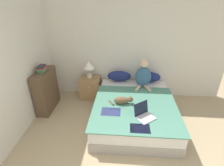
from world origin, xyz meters
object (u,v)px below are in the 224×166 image
at_px(pillow_far, 148,77).
at_px(book_stack_top, 42,69).
at_px(bookshelf, 46,91).
at_px(laptop_open, 144,115).
at_px(nightstand, 90,87).
at_px(cat_tabby, 123,100).
at_px(person_sitting, 143,76).
at_px(pillow_near, 119,76).
at_px(bed, 134,110).
at_px(table_lamp, 89,66).

height_order(pillow_far, book_stack_top, book_stack_top).
bearing_deg(bookshelf, laptop_open, -19.49).
distance_m(laptop_open, nightstand, 1.90).
height_order(pillow_far, nightstand, pillow_far).
bearing_deg(cat_tabby, person_sitting, 55.88).
height_order(pillow_near, nightstand, pillow_near).
height_order(pillow_far, laptop_open, pillow_far).
height_order(nightstand, book_stack_top, book_stack_top).
height_order(bed, table_lamp, table_lamp).
height_order(bed, nightstand, nightstand).
height_order(person_sitting, bookshelf, person_sitting).
height_order(person_sitting, book_stack_top, person_sitting).
xyz_separation_m(nightstand, book_stack_top, (-0.93, -0.60, 0.76)).
relative_size(table_lamp, bookshelf, 0.43).
relative_size(pillow_near, laptop_open, 1.40).
bearing_deg(bookshelf, bed, -6.68).
bearing_deg(pillow_far, nightstand, -176.49).
xyz_separation_m(cat_tabby, nightstand, (-0.89, 0.96, -0.26)).
xyz_separation_m(pillow_near, bookshelf, (-1.69, -0.69, -0.12)).
bearing_deg(pillow_far, person_sitting, -122.01).
xyz_separation_m(table_lamp, book_stack_top, (-0.91, -0.63, 0.16)).
bearing_deg(nightstand, pillow_near, 6.94).
bearing_deg(nightstand, pillow_far, 3.51).
relative_size(nightstand, bookshelf, 0.59).
relative_size(bed, pillow_near, 3.43).
distance_m(person_sitting, book_stack_top, 2.33).
distance_m(pillow_near, table_lamp, 0.83).
bearing_deg(cat_tabby, book_stack_top, 165.13).
relative_size(pillow_far, table_lamp, 1.45).
xyz_separation_m(cat_tabby, bookshelf, (-1.81, 0.37, -0.06)).
height_order(table_lamp, book_stack_top, book_stack_top).
relative_size(person_sitting, bookshelf, 0.72).
height_order(cat_tabby, nightstand, cat_tabby).
bearing_deg(nightstand, cat_tabby, -47.33).
bearing_deg(bookshelf, pillow_near, 22.17).
relative_size(cat_tabby, table_lamp, 1.21).
distance_m(person_sitting, table_lamp, 1.38).
height_order(bed, pillow_near, pillow_near).
bearing_deg(table_lamp, book_stack_top, -145.24).
distance_m(cat_tabby, nightstand, 1.33).
bearing_deg(bookshelf, cat_tabby, -11.40).
distance_m(pillow_near, book_stack_top, 1.88).
distance_m(bed, nightstand, 1.42).
height_order(pillow_far, person_sitting, person_sitting).
bearing_deg(pillow_near, pillow_far, 0.00).
bearing_deg(table_lamp, nightstand, -68.68).
distance_m(table_lamp, bookshelf, 1.18).
distance_m(bed, cat_tabby, 0.43).
height_order(bed, book_stack_top, book_stack_top).
height_order(bed, cat_tabby, cat_tabby).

